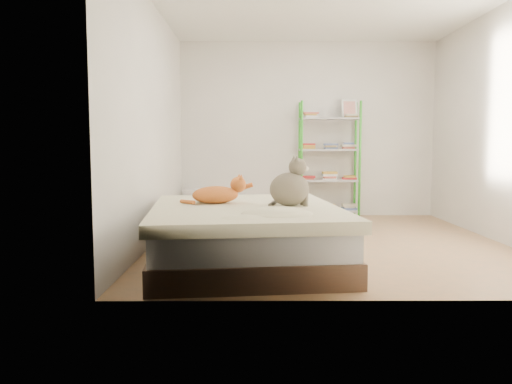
{
  "coord_description": "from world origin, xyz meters",
  "views": [
    {
      "loc": [
        -0.81,
        -5.44,
        1.07
      ],
      "look_at": [
        -0.79,
        -0.69,
        0.62
      ],
      "focal_mm": 35.0,
      "sensor_mm": 36.0,
      "label": 1
    }
  ],
  "objects_px": {
    "orange_cat": "(215,193)",
    "white_bin": "(196,203)",
    "grey_cat": "(289,182)",
    "shelf_unit": "(329,163)",
    "bed": "(245,234)",
    "cardboard_box": "(308,218)"
  },
  "relations": [
    {
      "from": "orange_cat",
      "to": "white_bin",
      "type": "relative_size",
      "value": 1.21
    },
    {
      "from": "grey_cat",
      "to": "shelf_unit",
      "type": "height_order",
      "value": "shelf_unit"
    },
    {
      "from": "bed",
      "to": "grey_cat",
      "type": "height_order",
      "value": "grey_cat"
    },
    {
      "from": "bed",
      "to": "grey_cat",
      "type": "bearing_deg",
      "value": -8.45
    },
    {
      "from": "cardboard_box",
      "to": "white_bin",
      "type": "relative_size",
      "value": 1.18
    },
    {
      "from": "shelf_unit",
      "to": "white_bin",
      "type": "distance_m",
      "value": 2.04
    },
    {
      "from": "grey_cat",
      "to": "shelf_unit",
      "type": "bearing_deg",
      "value": -26.99
    },
    {
      "from": "bed",
      "to": "white_bin",
      "type": "bearing_deg",
      "value": 98.97
    },
    {
      "from": "shelf_unit",
      "to": "cardboard_box",
      "type": "xyz_separation_m",
      "value": [
        -0.43,
        -1.15,
        -0.64
      ]
    },
    {
      "from": "orange_cat",
      "to": "cardboard_box",
      "type": "height_order",
      "value": "orange_cat"
    },
    {
      "from": "grey_cat",
      "to": "white_bin",
      "type": "xyz_separation_m",
      "value": [
        -1.16,
        2.85,
        -0.53
      ]
    },
    {
      "from": "cardboard_box",
      "to": "white_bin",
      "type": "bearing_deg",
      "value": 152.69
    },
    {
      "from": "orange_cat",
      "to": "grey_cat",
      "type": "bearing_deg",
      "value": -30.36
    },
    {
      "from": "orange_cat",
      "to": "shelf_unit",
      "type": "height_order",
      "value": "shelf_unit"
    },
    {
      "from": "cardboard_box",
      "to": "shelf_unit",
      "type": "bearing_deg",
      "value": 78.38
    },
    {
      "from": "cardboard_box",
      "to": "white_bin",
      "type": "distance_m",
      "value": 1.89
    },
    {
      "from": "shelf_unit",
      "to": "grey_cat",
      "type": "bearing_deg",
      "value": -105.42
    },
    {
      "from": "bed",
      "to": "grey_cat",
      "type": "xyz_separation_m",
      "value": [
        0.4,
        -0.02,
        0.48
      ]
    },
    {
      "from": "bed",
      "to": "white_bin",
      "type": "height_order",
      "value": "bed"
    },
    {
      "from": "bed",
      "to": "cardboard_box",
      "type": "xyz_separation_m",
      "value": [
        0.76,
        1.72,
        -0.1
      ]
    },
    {
      "from": "shelf_unit",
      "to": "cardboard_box",
      "type": "relative_size",
      "value": 3.48
    },
    {
      "from": "grey_cat",
      "to": "orange_cat",
      "type": "bearing_deg",
      "value": 62.18
    }
  ]
}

